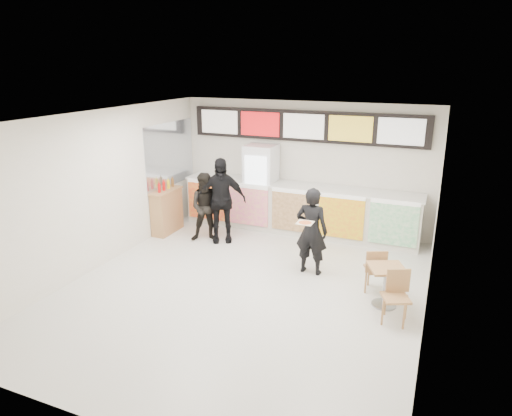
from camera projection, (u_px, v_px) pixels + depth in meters
The scene contains 15 objects.
floor at pixel (244, 289), 8.08m from camera, with size 7.00×7.00×0.00m, color beige.
ceiling at pixel (242, 117), 7.16m from camera, with size 7.00×7.00×0.00m, color white.
wall_back at pixel (304, 166), 10.70m from camera, with size 6.00×6.00×0.00m, color silver.
wall_left at pixel (100, 190), 8.72m from camera, with size 7.00×7.00×0.00m, color silver.
wall_right at pixel (434, 233), 6.52m from camera, with size 7.00×7.00×0.00m, color silver.
service_counter at pixel (298, 209), 10.62m from camera, with size 5.56×0.77×1.14m.
menu_board at pixel (304, 126), 10.33m from camera, with size 5.50×0.14×0.70m.
drinks_fridge at pixel (261, 187), 10.85m from camera, with size 0.70×0.67×2.00m.
mirror_panel at pixel (170, 154), 10.79m from camera, with size 0.01×2.00×1.50m, color #B2B7BF.
customer_main at pixel (312, 231), 8.46m from camera, with size 0.61×0.40×1.67m, color black.
customer_left at pixel (207, 207), 10.05m from camera, with size 0.75×0.59×1.55m, color black.
customer_mid at pixel (221, 200), 9.98m from camera, with size 1.11×0.46×1.89m, color black.
pizza_slice at pixel (305, 222), 7.97m from camera, with size 0.36×0.36×0.02m.
cafe_table at pixel (386, 279), 7.38m from camera, with size 0.92×1.43×0.82m.
condiment_ledge at pixel (167, 211), 10.63m from camera, with size 0.37×0.92×1.23m.
Camera 1 is at (2.99, -6.61, 3.82)m, focal length 32.00 mm.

